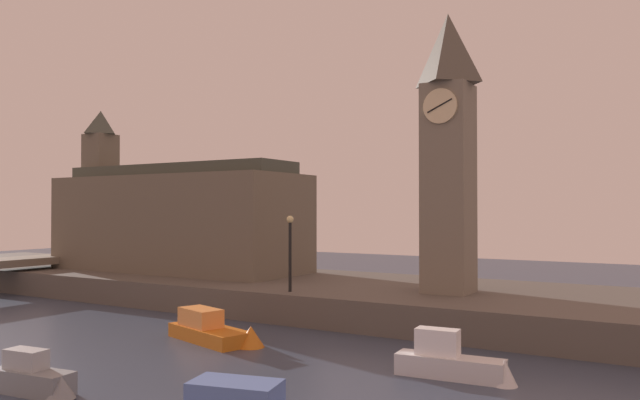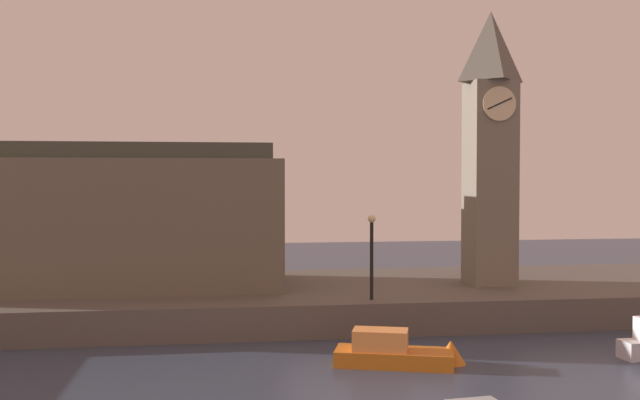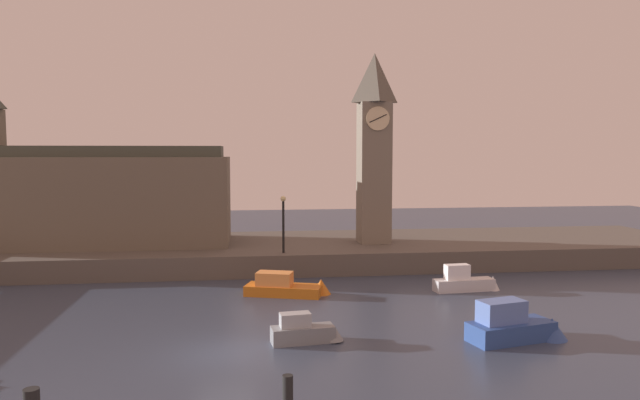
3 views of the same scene
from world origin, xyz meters
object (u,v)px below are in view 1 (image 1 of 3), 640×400
Objects in this scene: clock_tower at (448,147)px; boat_cruiser_grey at (36,378)px; boat_patrol_orange at (219,332)px; streetlamp at (290,244)px; boat_ferry_white at (456,363)px; parliament_hall at (174,218)px.

clock_tower reaches higher than boat_cruiser_grey.
clock_tower reaches higher than boat_patrol_orange.
boat_ferry_white is at bearing -29.24° from streetlamp.
clock_tower is at bearing 110.33° from boat_ferry_white.
clock_tower reaches higher than streetlamp.
parliament_hall is 14.17m from streetlamp.
boat_patrol_orange reaches higher than boat_cruiser_grey.
boat_patrol_orange is at bearing -88.53° from streetlamp.
boat_patrol_orange is 1.31× the size of boat_ferry_white.
parliament_hall is (-20.07, 1.55, -3.70)m from clock_tower.
clock_tower reaches higher than boat_ferry_white.
parliament_hall is at bearing 175.59° from clock_tower.
boat_ferry_white is 13.29m from boat_cruiser_grey.
boat_cruiser_grey is at bearing -55.81° from parliament_hall.
boat_patrol_orange is (0.14, -5.65, -3.44)m from streetlamp.
boat_patrol_orange is 8.50m from boat_cruiser_grey.
streetlamp reaches higher than boat_cruiser_grey.
parliament_hall reaches higher than boat_ferry_white.
parliament_hall is 4.71× the size of streetlamp.
streetlamp is 6.62m from boat_patrol_orange.
parliament_hall is at bearing 124.19° from boat_cruiser_grey.
clock_tower is 20.47m from parliament_hall.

